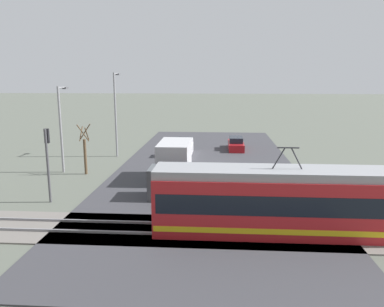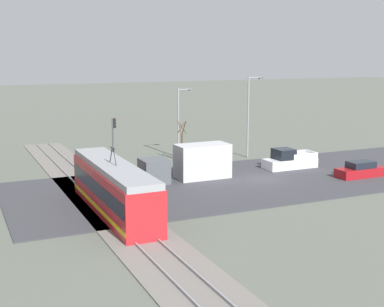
% 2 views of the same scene
% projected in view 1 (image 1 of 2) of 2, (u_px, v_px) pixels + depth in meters
% --- Properties ---
extents(ground_plane, '(320.00, 320.00, 0.00)m').
position_uv_depth(ground_plane, '(207.00, 167.00, 34.73)').
color(ground_plane, '#565B51').
extents(road_surface, '(16.05, 44.12, 0.08)m').
position_uv_depth(road_surface, '(207.00, 167.00, 34.73)').
color(road_surface, '#38383D').
rests_on(road_surface, ground).
extents(rail_bed, '(54.46, 4.40, 0.22)m').
position_uv_depth(rail_bed, '(199.00, 231.00, 20.20)').
color(rail_bed, slate).
rests_on(rail_bed, ground).
extents(light_rail_tram, '(13.72, 2.62, 4.64)m').
position_uv_depth(light_rail_tram, '(285.00, 202.00, 19.55)').
color(light_rail_tram, '#B21E23').
rests_on(light_rail_tram, ground).
extents(box_truck, '(2.41, 8.14, 3.07)m').
position_uv_depth(box_truck, '(173.00, 165.00, 28.98)').
color(box_truck, '#4C5156').
rests_on(box_truck, ground).
extents(pickup_truck, '(2.07, 5.26, 1.95)m').
position_uv_depth(pickup_truck, '(182.00, 148.00, 39.54)').
color(pickup_truck, silver).
rests_on(pickup_truck, ground).
extents(sedan_car_0, '(1.71, 4.71, 1.43)m').
position_uv_depth(sedan_car_0, '(236.00, 144.00, 42.86)').
color(sedan_car_0, maroon).
rests_on(sedan_car_0, ground).
extents(traffic_light_pole, '(0.28, 0.47, 4.93)m').
position_uv_depth(traffic_light_pole, '(48.00, 155.00, 24.45)').
color(traffic_light_pole, '#47474C').
rests_on(traffic_light_pole, ground).
extents(street_tree, '(1.03, 0.86, 4.34)m').
position_uv_depth(street_tree, '(85.00, 152.00, 31.89)').
color(street_tree, brown).
rests_on(street_tree, ground).
extents(street_lamp_near_crossing, '(0.36, 1.95, 8.69)m').
position_uv_depth(street_lamp_near_crossing, '(116.00, 109.00, 38.68)').
color(street_lamp_near_crossing, gray).
rests_on(street_lamp_near_crossing, ground).
extents(street_lamp_mid_block, '(0.36, 1.95, 7.45)m').
position_uv_depth(street_lamp_mid_block, '(61.00, 123.00, 32.30)').
color(street_lamp_mid_block, gray).
rests_on(street_lamp_mid_block, ground).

